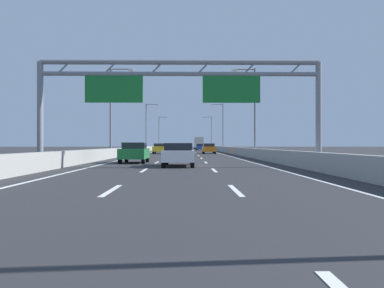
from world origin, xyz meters
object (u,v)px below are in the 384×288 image
at_px(yellow_car, 160,148).
at_px(white_car, 179,154).
at_px(streetlamp_right_mid, 253,106).
at_px(red_car, 183,148).
at_px(streetlamp_left_far, 147,124).
at_px(sign_gantry, 178,85).
at_px(streetlamp_left_mid, 113,106).
at_px(green_car, 134,152).
at_px(streetlamp_left_distant, 160,130).
at_px(streetlamp_right_distant, 211,131).
at_px(box_truck, 199,143).
at_px(orange_car, 209,148).
at_px(blue_car, 200,147).
at_px(streetlamp_right_far, 222,124).

relative_size(yellow_car, white_car, 0.99).
bearing_deg(streetlamp_right_mid, red_car, 115.66).
bearing_deg(streetlamp_left_far, sign_gantry, -82.66).
height_order(streetlamp_left_mid, green_car, streetlamp_left_mid).
distance_m(streetlamp_left_distant, white_car, 94.65).
height_order(yellow_car, green_car, green_car).
xyz_separation_m(streetlamp_right_distant, yellow_car, (-10.93, -60.77, -4.63)).
bearing_deg(green_car, box_truck, 85.01).
height_order(streetlamp_right_mid, streetlamp_right_distant, same).
bearing_deg(streetlamp_left_mid, sign_gantry, -69.07).
relative_size(streetlamp_right_mid, box_truck, 1.09).
bearing_deg(streetlamp_left_mid, orange_car, 52.25).
distance_m(yellow_car, red_car, 3.40).
bearing_deg(yellow_car, red_car, 13.67).
bearing_deg(blue_car, yellow_car, -101.83).
xyz_separation_m(streetlamp_left_distant, red_car, (7.30, -59.97, -4.65)).
xyz_separation_m(streetlamp_left_far, red_car, (7.30, -22.04, -4.65)).
distance_m(streetlamp_right_far, box_truck, 30.23).
bearing_deg(orange_car, streetlamp_left_distant, 100.13).
distance_m(sign_gantry, yellow_car, 34.75).
distance_m(streetlamp_left_distant, yellow_car, 61.08).
xyz_separation_m(streetlamp_right_far, green_car, (-10.85, -51.81, -4.64)).
relative_size(yellow_car, green_car, 1.13).
bearing_deg(streetlamp_left_mid, streetlamp_right_distant, 78.86).
bearing_deg(streetlamp_right_distant, white_car, -94.59).
bearing_deg(streetlamp_left_distant, red_car, -83.06).
bearing_deg(white_car, streetlamp_right_mid, 67.63).
bearing_deg(red_car, sign_gantry, -89.89).
bearing_deg(streetlamp_left_distant, streetlamp_right_far, -68.51).
relative_size(streetlamp_left_mid, streetlamp_right_distant, 1.00).
xyz_separation_m(streetlamp_right_mid, blue_car, (-4.03, 48.03, -4.65)).
height_order(sign_gantry, streetlamp_right_mid, streetlamp_right_mid).
distance_m(streetlamp_left_mid, streetlamp_left_distant, 75.85).
height_order(streetlamp_left_mid, box_truck, streetlamp_left_mid).
bearing_deg(white_car, red_car, 90.09).
distance_m(streetlamp_left_far, streetlamp_left_distant, 37.93).
bearing_deg(streetlamp_left_far, streetlamp_left_distant, 90.00).
bearing_deg(white_car, yellow_car, 95.73).
bearing_deg(sign_gantry, yellow_car, 95.60).
distance_m(sign_gantry, green_car, 7.51).
xyz_separation_m(green_car, red_car, (3.22, 29.76, -0.01)).
bearing_deg(yellow_car, orange_car, -6.94).
relative_size(green_car, red_car, 0.95).
height_order(streetlamp_right_distant, blue_car, streetlamp_right_distant).
distance_m(sign_gantry, streetlamp_left_mid, 20.63).
xyz_separation_m(sign_gantry, streetlamp_left_mid, (-7.37, 19.26, 0.57)).
height_order(streetlamp_left_far, streetlamp_right_far, same).
distance_m(white_car, blue_car, 66.52).
bearing_deg(streetlamp_right_mid, streetlamp_right_distant, 90.00).
height_order(sign_gantry, streetlamp_left_far, streetlamp_left_far).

